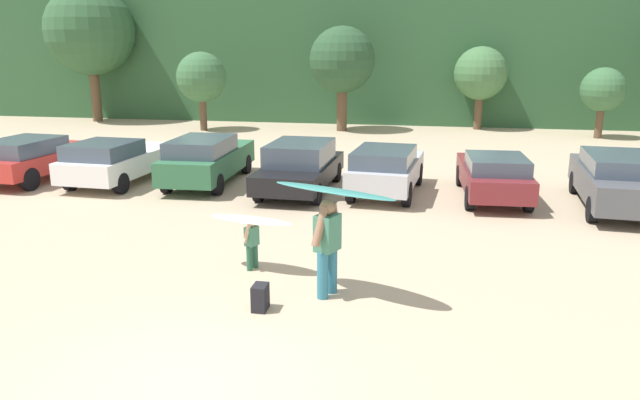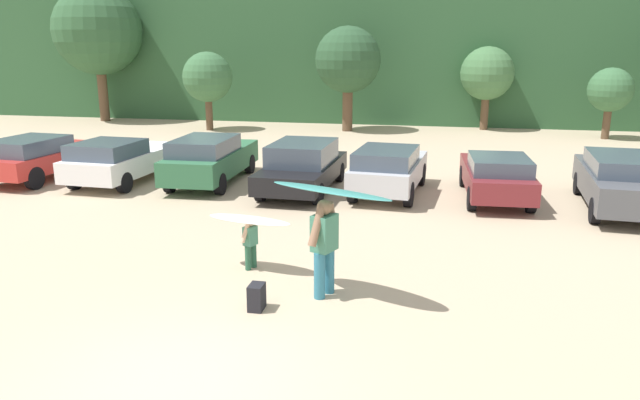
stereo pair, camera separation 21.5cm
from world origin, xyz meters
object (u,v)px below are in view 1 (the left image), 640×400
person_child (252,241)px  parked_car_silver (386,168)px  surfboard_white (251,220)px  backpack_dropped (260,297)px  parked_car_white (117,160)px  parked_car_dark_gray (618,179)px  parked_car_forest_green (207,159)px  surfboard_teal (333,191)px  person_adult (327,242)px  parked_car_maroon (493,175)px  parked_car_red (35,157)px  parked_car_black (300,166)px

person_child → parked_car_silver: bearing=-85.4°
surfboard_white → backpack_dropped: surfboard_white is taller
parked_car_white → parked_car_dark_gray: (14.92, -0.41, 0.06)m
surfboard_white → backpack_dropped: (0.67, -1.72, -0.83)m
parked_car_silver → parked_car_forest_green: bearing=91.1°
person_child → surfboard_teal: 2.54m
parked_car_dark_gray → person_adult: (-6.74, -7.20, 0.18)m
person_child → surfboard_teal: bearing=170.4°
parked_car_forest_green → backpack_dropped: 9.87m
parked_car_maroon → person_child: bearing=139.4°
parked_car_silver → person_adult: size_ratio=2.42×
surfboard_teal → parked_car_forest_green: bearing=-32.4°
person_adult → surfboard_white: person_adult is taller
backpack_dropped → surfboard_teal: bearing=31.5°
parked_car_forest_green → parked_car_white: bearing=97.2°
parked_car_white → backpack_dropped: 11.07m
parked_car_dark_gray → parked_car_forest_green: bearing=90.1°
parked_car_forest_green → surfboard_teal: size_ratio=1.96×
parked_car_forest_green → person_child: (3.62, -7.05, -0.23)m
parked_car_red → backpack_dropped: size_ratio=10.24×
parked_car_forest_green → surfboard_white: bearing=-154.7°
parked_car_maroon → person_adult: (-3.52, -7.70, 0.28)m
parked_car_silver → person_child: bearing=167.2°
person_adult → backpack_dropped: 1.51m
surfboard_white → parked_car_silver: bearing=-95.6°
parked_car_maroon → surfboard_white: size_ratio=2.42×
parked_car_forest_green → parked_car_silver: size_ratio=1.12×
parked_car_white → surfboard_white: size_ratio=2.49×
parked_car_black → parked_car_dark_gray: (8.91, -0.42, 0.03)m
parked_car_red → person_child: parked_car_red is taller
parked_car_silver → person_adult: 7.69m
parked_car_black → backpack_dropped: size_ratio=10.32×
backpack_dropped → parked_car_black: bearing=97.9°
parked_car_black → surfboard_white: parked_car_black is taller
parked_car_white → person_adult: size_ratio=2.60×
parked_car_dark_gray → parked_car_white: bearing=92.6°
parked_car_red → parked_car_black: (8.90, 0.12, 0.00)m
parked_car_maroon → surfboard_teal: (-3.40, -7.83, 1.25)m
parked_car_silver → backpack_dropped: size_ratio=9.54×
parked_car_dark_gray → surfboard_white: parked_car_dark_gray is taller
parked_car_red → surfboard_white: bearing=-120.5°
parked_car_dark_gray → person_child: (-8.43, -6.20, -0.23)m
parked_car_red → surfboard_teal: 13.60m
person_adult → surfboard_white: 1.90m
parked_car_forest_green → person_adult: bearing=-148.2°
parked_car_white → person_adult: bearing=-129.9°
person_child → surfboard_teal: (1.81, -1.13, 1.38)m
parked_car_black → surfboard_white: bearing=-174.1°
parked_car_dark_gray → person_child: 10.47m
parked_car_white → parked_car_black: (6.01, 0.02, 0.03)m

